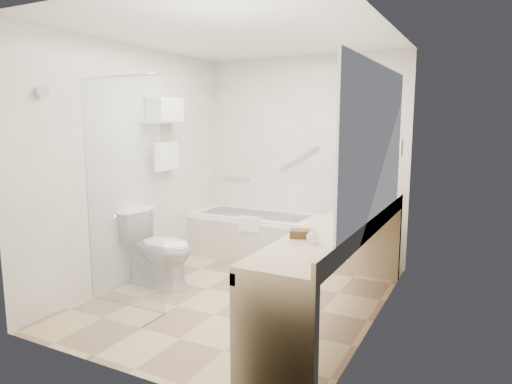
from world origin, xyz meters
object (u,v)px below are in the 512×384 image
at_px(bathtub, 255,235).
at_px(water_bottle_left, 340,205).
at_px(vanity_counter, 339,250).
at_px(toilet, 158,248).
at_px(amenity_basket, 302,234).

relative_size(bathtub, water_bottle_left, 8.57).
relative_size(vanity_counter, toilet, 3.34).
height_order(amenity_basket, water_bottle_left, water_bottle_left).
relative_size(bathtub, toilet, 1.98).
xyz_separation_m(bathtub, vanity_counter, (1.52, -1.39, 0.36)).
distance_m(bathtub, toilet, 1.44).
distance_m(toilet, water_bottle_left, 1.96).
bearing_deg(water_bottle_left, bathtub, 146.72).
distance_m(vanity_counter, amenity_basket, 0.57).
xyz_separation_m(vanity_counter, water_bottle_left, (-0.15, 0.49, 0.29)).
bearing_deg(water_bottle_left, amenity_basket, -89.69).
bearing_deg(toilet, bathtub, -17.28).
xyz_separation_m(bathtub, water_bottle_left, (1.38, -0.90, 0.66)).
bearing_deg(amenity_basket, water_bottle_left, 90.31).
bearing_deg(toilet, amenity_basket, -105.19).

